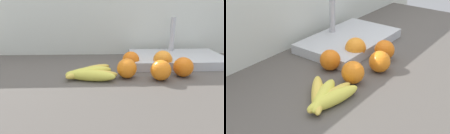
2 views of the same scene
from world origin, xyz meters
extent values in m
cube|color=silver|center=(0.00, 0.40, 0.65)|extent=(2.12, 0.06, 1.30)
ellipsoid|color=#DDD64C|center=(-0.23, -0.01, 0.89)|extent=(0.19, 0.08, 0.04)
ellipsoid|color=#E1C24C|center=(-0.23, 0.00, 0.88)|extent=(0.19, 0.04, 0.04)
ellipsoid|color=#DCD54C|center=(-0.24, 0.02, 0.89)|extent=(0.18, 0.10, 0.04)
ellipsoid|color=#E7C64C|center=(-0.24, 0.04, 0.88)|extent=(0.18, 0.16, 0.04)
sphere|color=orange|center=(0.02, -0.01, 0.90)|extent=(0.07, 0.07, 0.07)
sphere|color=orange|center=(-0.10, 0.01, 0.90)|extent=(0.07, 0.07, 0.07)
sphere|color=orange|center=(0.06, 0.11, 0.90)|extent=(0.08, 0.08, 0.08)
sphere|color=orange|center=(-0.07, 0.13, 0.90)|extent=(0.07, 0.07, 0.07)
sphere|color=orange|center=(0.11, 0.02, 0.90)|extent=(0.07, 0.07, 0.07)
cube|color=#B7BABF|center=(0.15, 0.20, 0.88)|extent=(0.42, 0.26, 0.04)
cylinder|color=#B2B2B7|center=(0.15, 0.29, 0.98)|extent=(0.02, 0.02, 0.16)
camera|label=1|loc=(-0.18, -0.72, 1.14)|focal=33.52mm
camera|label=2|loc=(-0.79, -0.45, 1.35)|focal=47.78mm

